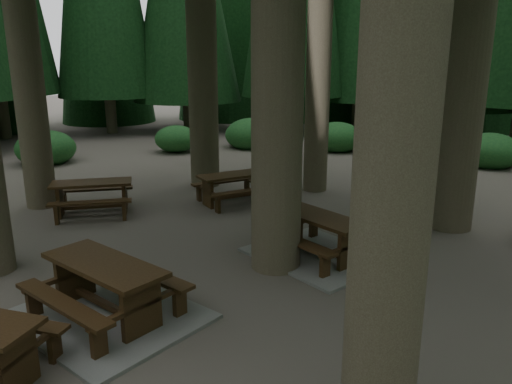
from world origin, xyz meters
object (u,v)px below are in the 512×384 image
Objects in this scene: picnic_table_b at (233,184)px; picnic_table_a at (107,299)px; picnic_table_f at (92,193)px; picnic_table_c at (319,243)px.

picnic_table_a is at bearing -133.50° from picnic_table_b.
picnic_table_a is 5.05m from picnic_table_f.
picnic_table_b is (-2.45, 5.33, 0.20)m from picnic_table_a.
picnic_table_b is at bearing 166.80° from picnic_table_c.
picnic_table_c is at bearing -40.15° from picnic_table_f.
picnic_table_f is (-5.39, -1.11, 0.24)m from picnic_table_c.
picnic_table_c reaches higher than picnic_table_b.
picnic_table_c is at bearing -92.85° from picnic_table_b.
picnic_table_c reaches higher than picnic_table_f.
picnic_table_b is 3.87m from picnic_table_c.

